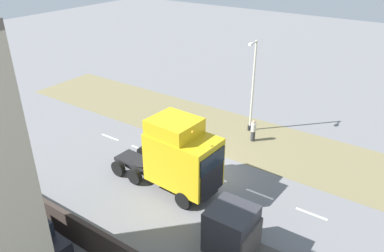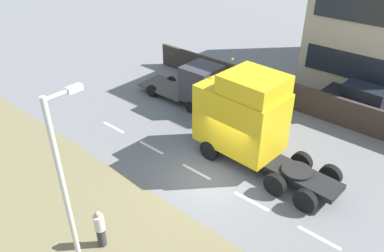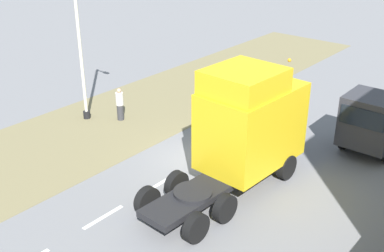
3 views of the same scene
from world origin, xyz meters
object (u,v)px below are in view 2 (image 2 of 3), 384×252
(flatbed_truck, at_px, (196,84))
(lamp_post, at_px, (72,213))
(lorry_cab, at_px, (245,118))
(pedestrian, at_px, (100,229))
(parked_car, at_px, (361,102))

(flatbed_truck, distance_m, lamp_post, 13.96)
(lorry_cab, xyz_separation_m, pedestrian, (-8.24, 0.86, -1.55))
(lorry_cab, bearing_deg, flatbed_truck, 65.54)
(lorry_cab, xyz_separation_m, parked_car, (8.32, -2.90, -1.40))
(lorry_cab, height_order, lamp_post, lamp_post)
(flatbed_truck, distance_m, parked_car, 10.11)
(lorry_cab, distance_m, parked_car, 8.92)
(lorry_cab, relative_size, pedestrian, 4.43)
(parked_car, xyz_separation_m, pedestrian, (-16.56, 3.76, -0.15))
(flatbed_truck, bearing_deg, pedestrian, 22.66)
(parked_car, bearing_deg, lorry_cab, 163.34)
(parked_car, distance_m, lamp_post, 18.35)
(lamp_post, bearing_deg, flatbed_truck, 24.64)
(lorry_cab, bearing_deg, pedestrian, 176.89)
(lorry_cab, distance_m, flatbed_truck, 6.40)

